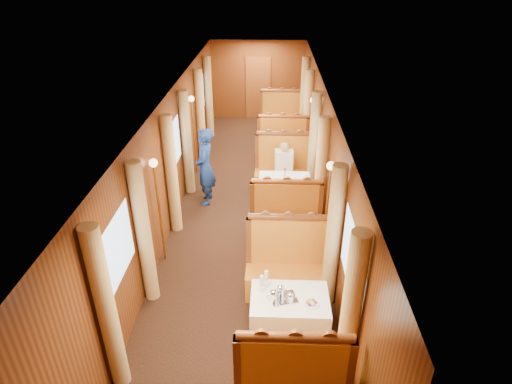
# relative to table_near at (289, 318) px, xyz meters

# --- Properties ---
(floor) EXTENTS (3.00, 12.00, 0.01)m
(floor) POSITION_rel_table_near_xyz_m (-0.75, 3.50, -0.38)
(floor) COLOR black
(floor) RESTS_ON ground
(ceiling) EXTENTS (3.00, 12.00, 0.01)m
(ceiling) POSITION_rel_table_near_xyz_m (-0.75, 3.50, 2.12)
(ceiling) COLOR silver
(ceiling) RESTS_ON wall_left
(wall_far) EXTENTS (3.00, 0.01, 2.50)m
(wall_far) POSITION_rel_table_near_xyz_m (-0.75, 9.50, 0.88)
(wall_far) COLOR brown
(wall_far) RESTS_ON floor
(wall_left) EXTENTS (0.01, 12.00, 2.50)m
(wall_left) POSITION_rel_table_near_xyz_m (-2.25, 3.50, 0.88)
(wall_left) COLOR brown
(wall_left) RESTS_ON floor
(wall_right) EXTENTS (0.01, 12.00, 2.50)m
(wall_right) POSITION_rel_table_near_xyz_m (0.75, 3.50, 0.88)
(wall_right) COLOR brown
(wall_right) RESTS_ON floor
(doorway_far) EXTENTS (0.80, 0.04, 2.00)m
(doorway_far) POSITION_rel_table_near_xyz_m (-0.75, 9.47, 0.62)
(doorway_far) COLOR brown
(doorway_far) RESTS_ON floor
(table_near) EXTENTS (1.05, 0.72, 0.75)m
(table_near) POSITION_rel_table_near_xyz_m (0.00, 0.00, 0.00)
(table_near) COLOR white
(table_near) RESTS_ON floor
(banquette_near_fwd) EXTENTS (1.30, 0.55, 1.34)m
(banquette_near_fwd) POSITION_rel_table_near_xyz_m (0.00, -1.01, 0.05)
(banquette_near_fwd) COLOR #B54D14
(banquette_near_fwd) RESTS_ON floor
(banquette_near_aft) EXTENTS (1.30, 0.55, 1.34)m
(banquette_near_aft) POSITION_rel_table_near_xyz_m (0.00, 1.01, 0.05)
(banquette_near_aft) COLOR #B54D14
(banquette_near_aft) RESTS_ON floor
(table_mid) EXTENTS (1.05, 0.72, 0.75)m
(table_mid) POSITION_rel_table_near_xyz_m (0.00, 3.50, 0.00)
(table_mid) COLOR white
(table_mid) RESTS_ON floor
(banquette_mid_fwd) EXTENTS (1.30, 0.55, 1.34)m
(banquette_mid_fwd) POSITION_rel_table_near_xyz_m (0.00, 2.49, 0.05)
(banquette_mid_fwd) COLOR #B54D14
(banquette_mid_fwd) RESTS_ON floor
(banquette_mid_aft) EXTENTS (1.30, 0.55, 1.34)m
(banquette_mid_aft) POSITION_rel_table_near_xyz_m (0.00, 4.51, 0.05)
(banquette_mid_aft) COLOR #B54D14
(banquette_mid_aft) RESTS_ON floor
(table_far) EXTENTS (1.05, 0.72, 0.75)m
(table_far) POSITION_rel_table_near_xyz_m (0.00, 7.00, 0.00)
(table_far) COLOR white
(table_far) RESTS_ON floor
(banquette_far_fwd) EXTENTS (1.30, 0.55, 1.34)m
(banquette_far_fwd) POSITION_rel_table_near_xyz_m (0.00, 5.99, 0.05)
(banquette_far_fwd) COLOR #B54D14
(banquette_far_fwd) RESTS_ON floor
(banquette_far_aft) EXTENTS (1.30, 0.55, 1.34)m
(banquette_far_aft) POSITION_rel_table_near_xyz_m (0.00, 8.01, 0.05)
(banquette_far_aft) COLOR #B54D14
(banquette_far_aft) RESTS_ON floor
(tea_tray) EXTENTS (0.40, 0.34, 0.01)m
(tea_tray) POSITION_rel_table_near_xyz_m (-0.09, -0.02, 0.38)
(tea_tray) COLOR silver
(tea_tray) RESTS_ON table_near
(teapot_left) EXTENTS (0.21, 0.18, 0.15)m
(teapot_left) POSITION_rel_table_near_xyz_m (-0.22, -0.07, 0.45)
(teapot_left) COLOR silver
(teapot_left) RESTS_ON tea_tray
(teapot_right) EXTENTS (0.17, 0.15, 0.12)m
(teapot_right) POSITION_rel_table_near_xyz_m (-0.00, -0.09, 0.44)
(teapot_right) COLOR silver
(teapot_right) RESTS_ON tea_tray
(teapot_back) EXTENTS (0.19, 0.16, 0.14)m
(teapot_back) POSITION_rel_table_near_xyz_m (-0.13, 0.04, 0.44)
(teapot_back) COLOR silver
(teapot_back) RESTS_ON tea_tray
(fruit_plate) EXTENTS (0.21, 0.21, 0.05)m
(fruit_plate) POSITION_rel_table_near_xyz_m (0.27, -0.11, 0.39)
(fruit_plate) COLOR white
(fruit_plate) RESTS_ON table_near
(cup_inboard) EXTENTS (0.08, 0.08, 0.26)m
(cup_inboard) POSITION_rel_table_near_xyz_m (-0.38, 0.12, 0.48)
(cup_inboard) COLOR white
(cup_inboard) RESTS_ON table_near
(cup_outboard) EXTENTS (0.08, 0.08, 0.26)m
(cup_outboard) POSITION_rel_table_near_xyz_m (-0.32, 0.21, 0.48)
(cup_outboard) COLOR white
(cup_outboard) RESTS_ON table_near
(rose_vase_mid) EXTENTS (0.06, 0.06, 0.36)m
(rose_vase_mid) POSITION_rel_table_near_xyz_m (-0.00, 3.49, 0.55)
(rose_vase_mid) COLOR silver
(rose_vase_mid) RESTS_ON table_mid
(rose_vase_far) EXTENTS (0.06, 0.06, 0.36)m
(rose_vase_far) POSITION_rel_table_near_xyz_m (-0.00, 7.02, 0.55)
(rose_vase_far) COLOR silver
(rose_vase_far) RESTS_ON table_far
(window_left_near) EXTENTS (0.01, 1.20, 0.90)m
(window_left_near) POSITION_rel_table_near_xyz_m (-2.24, 0.00, 1.07)
(window_left_near) COLOR #93ADD1
(window_left_near) RESTS_ON wall_left
(curtain_left_near_a) EXTENTS (0.22, 0.22, 2.35)m
(curtain_left_near_a) POSITION_rel_table_near_xyz_m (-2.13, -0.78, 0.80)
(curtain_left_near_a) COLOR tan
(curtain_left_near_a) RESTS_ON floor
(curtain_left_near_b) EXTENTS (0.22, 0.22, 2.35)m
(curtain_left_near_b) POSITION_rel_table_near_xyz_m (-2.13, 0.78, 0.80)
(curtain_left_near_b) COLOR tan
(curtain_left_near_b) RESTS_ON floor
(window_right_near) EXTENTS (0.01, 1.20, 0.90)m
(window_right_near) POSITION_rel_table_near_xyz_m (0.74, 0.00, 1.07)
(window_right_near) COLOR #93ADD1
(window_right_near) RESTS_ON wall_right
(curtain_right_near_a) EXTENTS (0.22, 0.22, 2.35)m
(curtain_right_near_a) POSITION_rel_table_near_xyz_m (0.63, -0.78, 0.80)
(curtain_right_near_a) COLOR tan
(curtain_right_near_a) RESTS_ON floor
(curtain_right_near_b) EXTENTS (0.22, 0.22, 2.35)m
(curtain_right_near_b) POSITION_rel_table_near_xyz_m (0.63, 0.78, 0.80)
(curtain_right_near_b) COLOR tan
(curtain_right_near_b) RESTS_ON floor
(window_left_mid) EXTENTS (0.01, 1.20, 0.90)m
(window_left_mid) POSITION_rel_table_near_xyz_m (-2.24, 3.50, 1.07)
(window_left_mid) COLOR #93ADD1
(window_left_mid) RESTS_ON wall_left
(curtain_left_mid_a) EXTENTS (0.22, 0.22, 2.35)m
(curtain_left_mid_a) POSITION_rel_table_near_xyz_m (-2.13, 2.72, 0.80)
(curtain_left_mid_a) COLOR tan
(curtain_left_mid_a) RESTS_ON floor
(curtain_left_mid_b) EXTENTS (0.22, 0.22, 2.35)m
(curtain_left_mid_b) POSITION_rel_table_near_xyz_m (-2.13, 4.28, 0.80)
(curtain_left_mid_b) COLOR tan
(curtain_left_mid_b) RESTS_ON floor
(window_right_mid) EXTENTS (0.01, 1.20, 0.90)m
(window_right_mid) POSITION_rel_table_near_xyz_m (0.74, 3.50, 1.07)
(window_right_mid) COLOR #93ADD1
(window_right_mid) RESTS_ON wall_right
(curtain_right_mid_a) EXTENTS (0.22, 0.22, 2.35)m
(curtain_right_mid_a) POSITION_rel_table_near_xyz_m (0.63, 2.72, 0.80)
(curtain_right_mid_a) COLOR tan
(curtain_right_mid_a) RESTS_ON floor
(curtain_right_mid_b) EXTENTS (0.22, 0.22, 2.35)m
(curtain_right_mid_b) POSITION_rel_table_near_xyz_m (0.63, 4.28, 0.80)
(curtain_right_mid_b) COLOR tan
(curtain_right_mid_b) RESTS_ON floor
(window_left_far) EXTENTS (0.01, 1.20, 0.90)m
(window_left_far) POSITION_rel_table_near_xyz_m (-2.24, 7.00, 1.07)
(window_left_far) COLOR #93ADD1
(window_left_far) RESTS_ON wall_left
(curtain_left_far_a) EXTENTS (0.22, 0.22, 2.35)m
(curtain_left_far_a) POSITION_rel_table_near_xyz_m (-2.13, 6.22, 0.80)
(curtain_left_far_a) COLOR tan
(curtain_left_far_a) RESTS_ON floor
(curtain_left_far_b) EXTENTS (0.22, 0.22, 2.35)m
(curtain_left_far_b) POSITION_rel_table_near_xyz_m (-2.13, 7.78, 0.80)
(curtain_left_far_b) COLOR tan
(curtain_left_far_b) RESTS_ON floor
(window_right_far) EXTENTS (0.01, 1.20, 0.90)m
(window_right_far) POSITION_rel_table_near_xyz_m (0.74, 7.00, 1.07)
(window_right_far) COLOR #93ADD1
(window_right_far) RESTS_ON wall_right
(curtain_right_far_a) EXTENTS (0.22, 0.22, 2.35)m
(curtain_right_far_a) POSITION_rel_table_near_xyz_m (0.63, 6.22, 0.80)
(curtain_right_far_a) COLOR tan
(curtain_right_far_a) RESTS_ON floor
(curtain_right_far_b) EXTENTS (0.22, 0.22, 2.35)m
(curtain_right_far_b) POSITION_rel_table_near_xyz_m (0.63, 7.78, 0.80)
(curtain_right_far_b) COLOR tan
(curtain_right_far_b) RESTS_ON floor
(sconce_left_fore) EXTENTS (0.14, 0.14, 1.95)m
(sconce_left_fore) POSITION_rel_table_near_xyz_m (-2.15, 1.75, 1.01)
(sconce_left_fore) COLOR #BF8C3F
(sconce_left_fore) RESTS_ON floor
(sconce_right_fore) EXTENTS (0.14, 0.14, 1.95)m
(sconce_right_fore) POSITION_rel_table_near_xyz_m (0.65, 1.75, 1.01)
(sconce_right_fore) COLOR #BF8C3F
(sconce_right_fore) RESTS_ON floor
(sconce_left_aft) EXTENTS (0.14, 0.14, 1.95)m
(sconce_left_aft) POSITION_rel_table_near_xyz_m (-2.15, 5.25, 1.01)
(sconce_left_aft) COLOR #BF8C3F
(sconce_left_aft) RESTS_ON floor
(sconce_right_aft) EXTENTS (0.14, 0.14, 1.95)m
(sconce_right_aft) POSITION_rel_table_near_xyz_m (0.65, 5.25, 1.01)
(sconce_right_aft) COLOR #BF8C3F
(sconce_right_aft) RESTS_ON floor
(steward) EXTENTS (0.42, 0.63, 1.69)m
(steward) POSITION_rel_table_near_xyz_m (-1.68, 3.79, 0.47)
(steward) COLOR navy
(steward) RESTS_ON floor
(passenger) EXTENTS (0.40, 0.44, 0.76)m
(passenger) POSITION_rel_table_near_xyz_m (-0.00, 4.28, 0.37)
(passenger) COLOR beige
(passenger) RESTS_ON banquette_mid_aft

